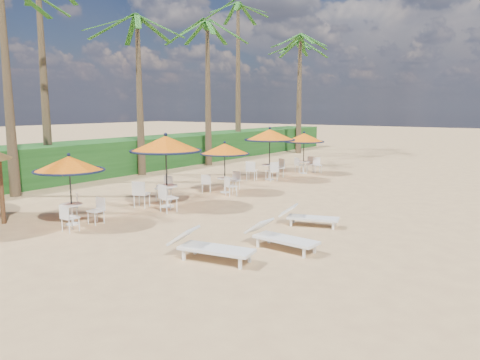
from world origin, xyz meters
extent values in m
plane|color=tan|center=(0.00, 0.00, 0.00)|extent=(160.00, 160.00, 0.00)
cube|color=#194716|center=(-13.50, 11.00, 0.90)|extent=(3.00, 40.00, 1.80)
cylinder|color=black|center=(-5.47, -0.21, 1.06)|extent=(0.05, 0.05, 2.12)
cone|color=orange|center=(-5.47, -0.21, 1.89)|extent=(2.12, 2.12, 0.46)
torus|color=black|center=(-5.47, -0.21, 1.68)|extent=(2.12, 2.12, 0.06)
sphere|color=black|center=(-5.47, -0.21, 2.16)|extent=(0.11, 0.11, 0.11)
cylinder|color=white|center=(-5.47, -0.21, 0.63)|extent=(0.65, 0.65, 0.04)
cylinder|color=white|center=(-5.47, -0.21, 0.32)|extent=(0.07, 0.07, 0.65)
cylinder|color=black|center=(-4.88, 3.38, 1.29)|extent=(0.06, 0.06, 2.57)
cone|color=orange|center=(-4.88, 3.38, 2.29)|extent=(2.57, 2.57, 0.56)
torus|color=black|center=(-4.88, 3.38, 2.03)|extent=(2.57, 2.57, 0.08)
sphere|color=black|center=(-4.88, 3.38, 2.62)|extent=(0.13, 0.13, 0.13)
cylinder|color=white|center=(-4.88, 3.38, 0.76)|extent=(0.78, 0.78, 0.04)
cylinder|color=white|center=(-4.88, 3.38, 0.39)|extent=(0.09, 0.09, 0.78)
cylinder|color=black|center=(-4.83, 6.84, 1.04)|extent=(0.05, 0.05, 2.09)
cone|color=orange|center=(-4.83, 6.84, 1.86)|extent=(2.09, 2.09, 0.45)
torus|color=black|center=(-4.83, 6.84, 1.65)|extent=(2.09, 2.09, 0.06)
sphere|color=black|center=(-4.83, 6.84, 2.12)|extent=(0.11, 0.11, 0.11)
cylinder|color=white|center=(-4.83, 6.84, 0.62)|extent=(0.64, 0.64, 0.04)
cylinder|color=white|center=(-4.83, 6.84, 0.32)|extent=(0.07, 0.07, 0.64)
cylinder|color=black|center=(-5.10, 10.96, 1.26)|extent=(0.05, 0.05, 2.51)
cone|color=orange|center=(-5.10, 10.96, 2.24)|extent=(2.51, 2.51, 0.55)
torus|color=black|center=(-5.10, 10.96, 1.99)|extent=(2.51, 2.51, 0.08)
sphere|color=black|center=(-5.10, 10.96, 2.56)|extent=(0.13, 0.13, 0.13)
cylinder|color=white|center=(-5.10, 10.96, 0.74)|extent=(0.76, 0.76, 0.04)
cylinder|color=white|center=(-5.10, 10.96, 0.38)|extent=(0.09, 0.09, 0.76)
cylinder|color=black|center=(-4.72, 13.92, 1.10)|extent=(0.05, 0.05, 2.20)
cone|color=orange|center=(-4.72, 13.92, 1.96)|extent=(2.20, 2.20, 0.48)
torus|color=black|center=(-4.72, 13.92, 1.74)|extent=(2.20, 2.20, 0.07)
sphere|color=black|center=(-4.72, 13.92, 2.23)|extent=(0.11, 0.11, 0.11)
cylinder|color=white|center=(-4.72, 13.92, 0.65)|extent=(0.67, 0.67, 0.04)
cylinder|color=white|center=(-4.72, 13.92, 0.33)|extent=(0.08, 0.08, 0.67)
cube|color=white|center=(0.31, -0.48, 0.29)|extent=(1.86, 0.94, 0.07)
cube|color=white|center=(-0.57, -0.63, 0.52)|extent=(0.69, 0.74, 0.44)
cube|color=white|center=(0.31, -0.48, 0.13)|extent=(0.06, 0.06, 0.25)
cube|color=white|center=(1.22, 1.20, 0.28)|extent=(1.73, 0.75, 0.07)
cube|color=white|center=(0.39, 1.27, 0.49)|extent=(0.61, 0.66, 0.42)
cube|color=white|center=(1.22, 1.20, 0.12)|extent=(0.06, 0.06, 0.24)
cube|color=white|center=(0.74, 3.78, 0.25)|extent=(1.63, 0.98, 0.06)
cube|color=white|center=(0.01, 3.56, 0.45)|extent=(0.65, 0.68, 0.38)
cube|color=white|center=(0.74, 3.78, 0.11)|extent=(0.05, 0.05, 0.22)
cylinder|color=brown|center=(-7.34, -1.34, 1.05)|extent=(0.14, 0.14, 2.10)
cone|color=brown|center=(-11.35, 1.36, 4.06)|extent=(0.44, 0.44, 8.12)
cone|color=brown|center=(-13.44, 4.32, 4.81)|extent=(0.44, 0.44, 9.61)
cone|color=brown|center=(-11.61, 8.59, 3.96)|extent=(0.44, 0.44, 7.92)
sphere|color=#204F16|center=(-11.61, 8.59, 7.92)|extent=(0.56, 0.56, 0.56)
cone|color=brown|center=(-11.30, 13.94, 4.18)|extent=(0.44, 0.44, 8.35)
sphere|color=#204F16|center=(-11.30, 13.94, 8.35)|extent=(0.56, 0.56, 0.56)
cone|color=brown|center=(-12.93, 19.52, 5.31)|extent=(0.44, 0.44, 10.62)
sphere|color=#204F16|center=(-12.93, 19.52, 10.62)|extent=(0.56, 0.56, 0.56)
cone|color=brown|center=(-10.25, 23.96, 4.39)|extent=(0.44, 0.44, 8.78)
sphere|color=#204F16|center=(-10.25, 23.96, 8.78)|extent=(0.56, 0.56, 0.56)
cone|color=brown|center=(-11.73, 26.72, 4.33)|extent=(0.44, 0.44, 8.66)
sphere|color=#204F16|center=(-11.73, 26.72, 8.66)|extent=(0.56, 0.56, 0.56)
camera|label=1|loc=(6.73, -8.84, 3.57)|focal=35.00mm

